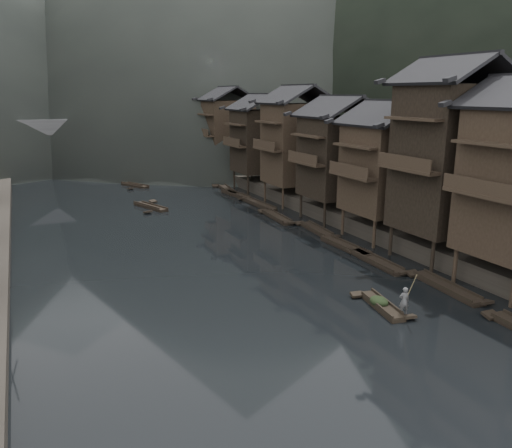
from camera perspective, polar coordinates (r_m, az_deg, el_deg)
water at (r=29.90m, az=4.17°, el=-11.80°), size 300.00×300.00×0.00m
right_bank at (r=80.52m, az=12.02°, el=5.54°), size 40.00×200.00×1.80m
stilt_houses at (r=52.41m, az=10.70°, el=9.61°), size 9.00×67.60×16.40m
moored_sampans at (r=56.33m, az=2.40°, el=1.25°), size 2.90×69.49×0.47m
midriver_boats at (r=67.91m, az=-12.86°, el=3.22°), size 4.52×21.03×0.45m
stone_bridge at (r=96.49m, az=-17.48°, el=9.19°), size 40.00×6.00×9.00m
hero_sampan at (r=33.28m, az=14.15°, el=-8.99°), size 1.80×4.87×0.43m
cargo_heap at (r=33.20m, az=13.91°, el=-8.01°), size 1.06×1.39×0.63m
boatman at (r=31.90m, az=16.60°, el=-8.04°), size 0.75×0.60×1.78m
bamboo_pole at (r=31.12m, az=17.24°, el=-3.35°), size 0.62×1.94×3.64m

